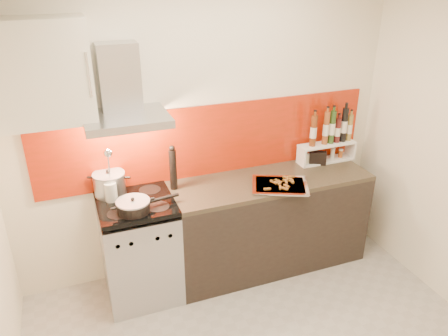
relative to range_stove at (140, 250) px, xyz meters
name	(u,v)px	position (x,y,z in m)	size (l,w,h in m)	color
back_wall	(206,132)	(0.70, 0.30, 0.86)	(3.40, 0.02, 2.60)	silver
backsplash	(212,140)	(0.75, 0.29, 0.78)	(3.00, 0.02, 0.64)	#922307
range_stove	(140,250)	(0.00, 0.00, 0.00)	(0.60, 0.60, 0.91)	#B7B7BA
counter	(269,222)	(1.20, 0.00, 0.01)	(1.80, 0.60, 0.90)	black
range_hood	(122,94)	(0.00, 0.14, 1.30)	(0.62, 0.50, 0.61)	#B7B7BA
upper_cabinet	(38,73)	(-0.55, 0.13, 1.51)	(0.70, 0.35, 0.72)	silver
stock_pot	(110,184)	(-0.17, 0.19, 0.56)	(0.26, 0.26, 0.22)	#B7B7BA
saute_pan	(134,206)	(-0.03, -0.15, 0.52)	(0.50, 0.26, 0.12)	black
utensil_jar	(110,186)	(-0.17, 0.08, 0.60)	(0.10, 0.15, 0.48)	silver
pepper_mill	(173,168)	(0.35, 0.12, 0.65)	(0.06, 0.06, 0.39)	black
step_shelf	(330,139)	(1.88, 0.16, 0.69)	(0.57, 0.15, 0.51)	white
caddy_box	(317,158)	(1.74, 0.12, 0.52)	(0.16, 0.07, 0.14)	black
baking_tray	(280,185)	(1.20, -0.17, 0.47)	(0.58, 0.52, 0.03)	silver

